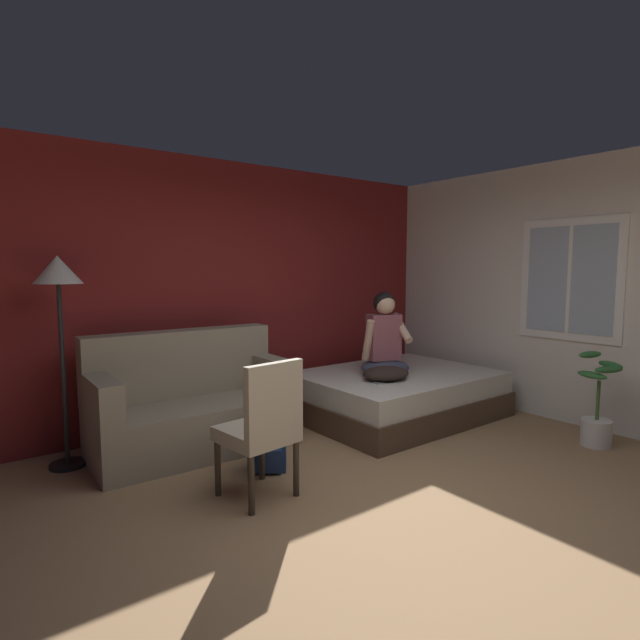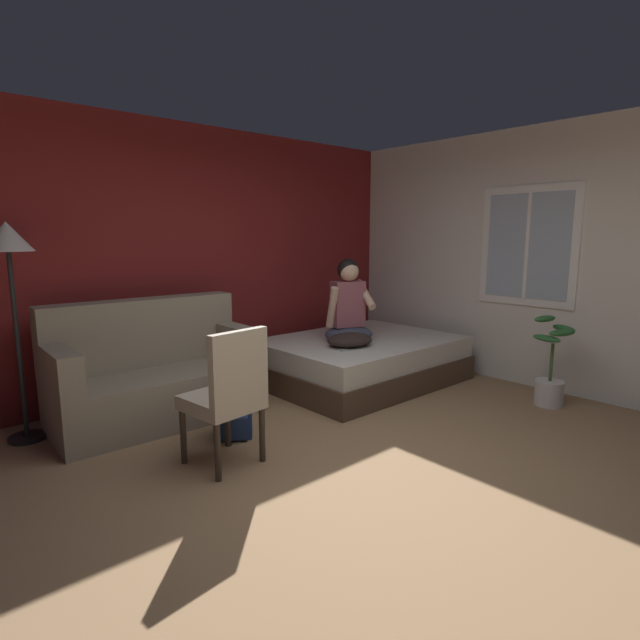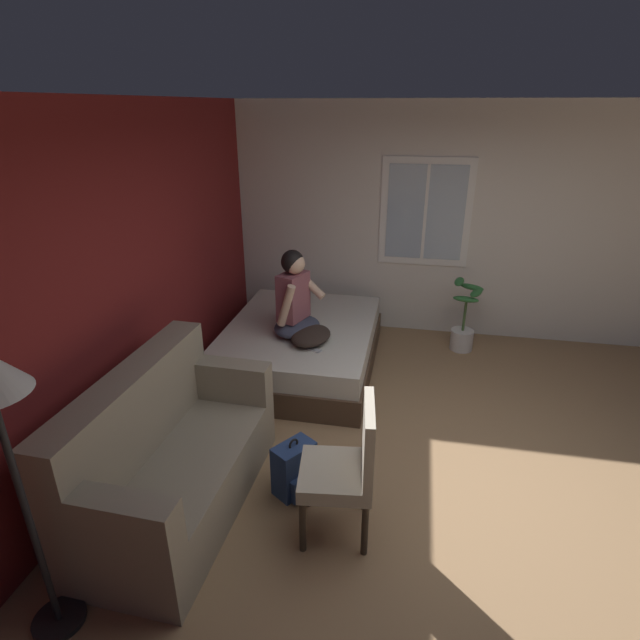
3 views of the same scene
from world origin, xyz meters
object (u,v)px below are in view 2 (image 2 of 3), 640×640
bed (361,360)px  throw_pillow (350,340)px  potted_plant (550,375)px  backpack (233,414)px  person_seated (348,308)px  floor_lamp (9,258)px  couch (154,375)px  side_chair (228,392)px  cell_phone (343,350)px

bed → throw_pillow: bearing=-151.9°
bed → potted_plant: size_ratio=2.44×
throw_pillow → backpack: bearing=-172.3°
person_seated → floor_lamp: bearing=167.7°
bed → couch: size_ratio=1.20×
person_seated → couch: bearing=168.1°
bed → potted_plant: 1.91m
side_chair → potted_plant: side_chair is taller
backpack → cell_phone: size_ratio=3.18×
backpack → floor_lamp: (-1.25, 1.04, 1.24)m
person_seated → floor_lamp: 3.07m
floor_lamp → bed: bearing=-11.5°
backpack → person_seated: bearing=13.4°
side_chair → cell_phone: size_ratio=6.81×
throw_pillow → cell_phone: size_ratio=3.33×
side_chair → throw_pillow: 1.91m
bed → floor_lamp: size_ratio=1.22×
person_seated → side_chair: bearing=-157.5°
person_seated → cell_phone: person_seated is taller
bed → backpack: bearing=-168.0°
bed → backpack: bed is taller
potted_plant → couch: bearing=143.6°
floor_lamp → side_chair: bearing=-56.5°
couch → bed: bearing=-10.8°
person_seated → cell_phone: size_ratio=6.08×
bed → throw_pillow: throw_pillow is taller
person_seated → cell_phone: 0.55m
couch → potted_plant: 3.64m
throw_pillow → cell_phone: 0.19m
side_chair → potted_plant: 3.08m
potted_plant → backpack: bearing=153.0°
couch → backpack: bearing=-70.8°
floor_lamp → throw_pillow: bearing=-16.8°
person_seated → potted_plant: bearing=-61.4°
side_chair → person_seated: bearing=22.5°
backpack → potted_plant: bearing=-27.0°
throw_pillow → floor_lamp: bearing=163.2°
backpack → cell_phone: cell_phone is taller
backpack → floor_lamp: size_ratio=0.27×
person_seated → cell_phone: (-0.34, -0.27, -0.35)m
person_seated → potted_plant: (0.95, -1.75, -0.53)m
cell_phone → potted_plant: 1.97m
bed → potted_plant: (0.75, -1.75, 0.07)m
side_chair → throw_pillow: bearing=18.9°
throw_pillow → cell_phone: (-0.17, -0.07, -0.07)m
floor_lamp → potted_plant: size_ratio=2.00×
bed → couch: couch is taller
backpack → couch: bearing=109.2°
person_seated → backpack: person_seated is taller
bed → potted_plant: potted_plant is taller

